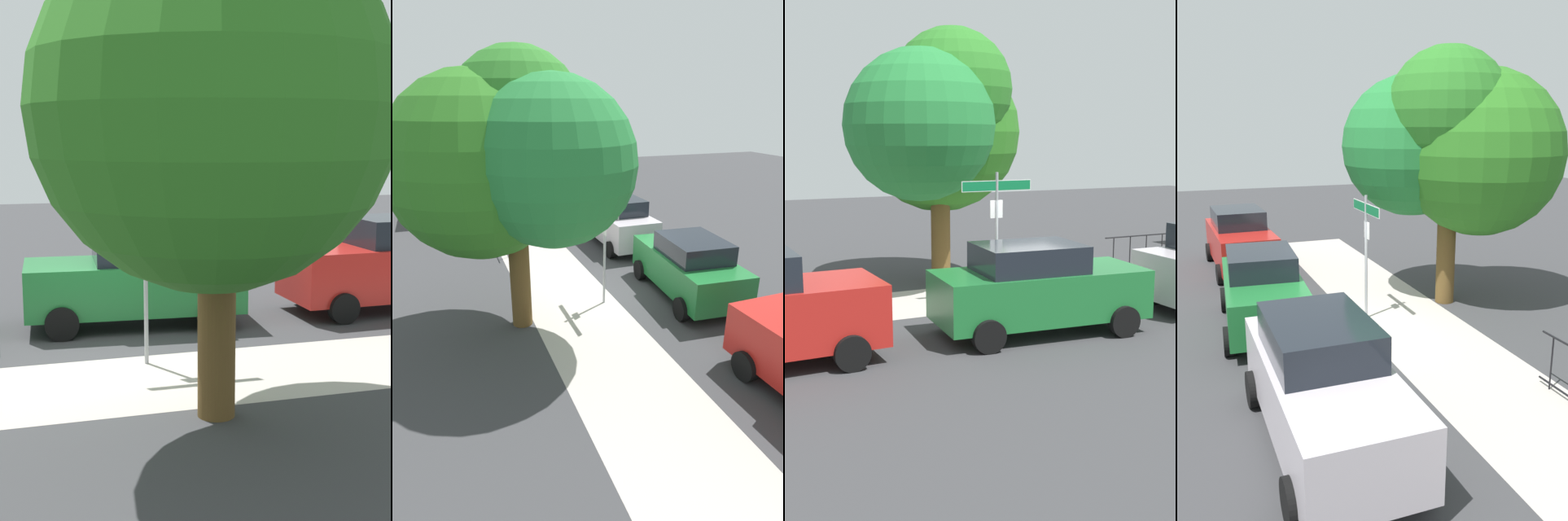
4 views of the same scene
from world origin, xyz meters
TOP-DOWN VIEW (x-y plane):
  - ground_plane at (0.00, 0.00)m, footprint 60.00×60.00m
  - sidewalk_strip at (2.00, 1.30)m, footprint 24.00×2.60m
  - street_sign at (-0.56, 0.40)m, footprint 1.80×0.07m
  - shade_tree at (-1.02, 2.98)m, footprint 5.16×5.51m
  - car_green at (-0.89, -2.14)m, footprint 4.41×2.24m
  - car_silver at (4.35, -2.09)m, footprint 4.54×1.96m
  - iron_fence at (6.62, 2.30)m, footprint 5.37×0.04m
  - utility_shed at (11.31, 3.80)m, footprint 3.02×3.08m

SIDE VIEW (x-z plane):
  - ground_plane at x=0.00m, z-range 0.00..0.00m
  - sidewalk_strip at x=2.00m, z-range 0.00..0.00m
  - iron_fence at x=6.62m, z-range 0.03..1.10m
  - car_green at x=-0.89m, z-range 0.01..1.86m
  - car_silver at x=4.35m, z-range 0.00..1.97m
  - utility_shed at x=11.31m, z-range 0.03..2.83m
  - street_sign at x=-0.56m, z-range 0.69..3.84m
  - shade_tree at x=-1.02m, z-range 0.98..7.71m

